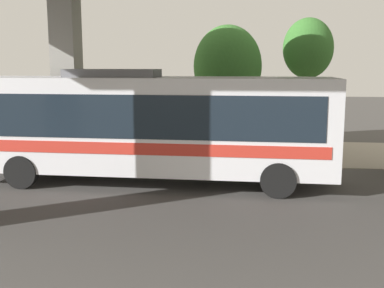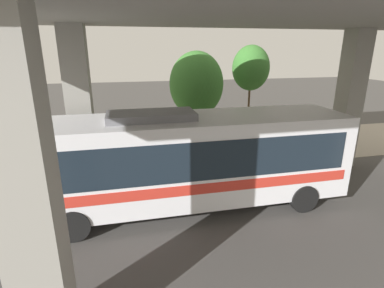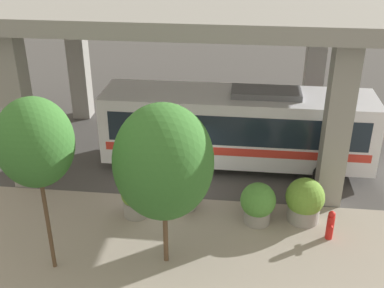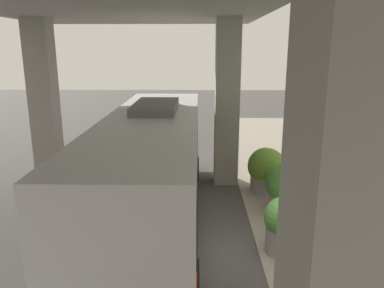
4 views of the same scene
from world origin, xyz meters
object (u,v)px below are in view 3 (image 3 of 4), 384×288
(planter_front, at_px, (135,198))
(fire_hydrant, at_px, (330,225))
(street_tree_near, at_px, (163,162))
(street_tree_far, at_px, (35,143))
(bus, at_px, (237,125))
(planter_middle, at_px, (258,203))
(planter_back, at_px, (305,201))
(planter_extra, at_px, (184,190))

(planter_front, bearing_deg, fire_hydrant, -95.18)
(street_tree_near, distance_m, street_tree_far, 3.58)
(bus, height_order, planter_front, bus)
(bus, bearing_deg, planter_front, 140.64)
(bus, bearing_deg, street_tree_near, 163.32)
(planter_middle, height_order, street_tree_near, street_tree_near)
(fire_hydrant, relative_size, planter_middle, 0.71)
(fire_hydrant, bearing_deg, street_tree_near, 108.14)
(fire_hydrant, xyz_separation_m, street_tree_near, (-1.74, 5.30, 3.02))
(planter_middle, bearing_deg, fire_hydrant, -105.63)
(planter_middle, xyz_separation_m, planter_back, (0.31, -1.64, 0.03))
(fire_hydrant, height_order, street_tree_near, street_tree_near)
(planter_front, relative_size, street_tree_far, 0.25)
(planter_front, height_order, planter_extra, planter_extra)
(bus, relative_size, planter_back, 6.71)
(planter_back, xyz_separation_m, street_tree_far, (-3.42, 7.95, 3.52))
(planter_extra, height_order, street_tree_far, street_tree_far)
(bus, distance_m, planter_extra, 4.14)
(planter_back, distance_m, street_tree_far, 9.34)
(planter_front, xyz_separation_m, planter_middle, (0.06, -4.38, 0.07))
(bus, distance_m, planter_back, 4.75)
(bus, distance_m, planter_middle, 4.41)
(planter_middle, xyz_separation_m, street_tree_far, (-3.11, 6.31, 3.55))
(planter_back, bearing_deg, planter_middle, 100.66)
(planter_back, xyz_separation_m, street_tree_near, (-2.72, 4.52, 2.75))
(street_tree_far, bearing_deg, planter_middle, -63.76)
(fire_hydrant, xyz_separation_m, planter_extra, (1.28, 5.11, 0.22))
(planter_front, xyz_separation_m, planter_extra, (0.67, -1.69, 0.05))
(planter_middle, height_order, planter_back, planter_back)
(fire_hydrant, distance_m, planter_extra, 5.27)
(planter_extra, bearing_deg, fire_hydrant, -104.08)
(planter_front, height_order, planter_middle, planter_middle)
(street_tree_far, bearing_deg, bus, -36.59)
(fire_hydrant, distance_m, planter_middle, 2.53)
(planter_front, distance_m, street_tree_far, 5.11)
(bus, distance_m, street_tree_near, 7.07)
(bus, xyz_separation_m, planter_back, (-3.85, -2.55, -1.09))
(planter_middle, xyz_separation_m, street_tree_near, (-2.42, 2.88, 2.78))
(bus, bearing_deg, street_tree_far, 143.41)
(planter_extra, xyz_separation_m, street_tree_far, (-3.72, 3.62, 3.56))
(planter_front, bearing_deg, planter_back, -86.48)
(bus, relative_size, fire_hydrant, 10.09)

